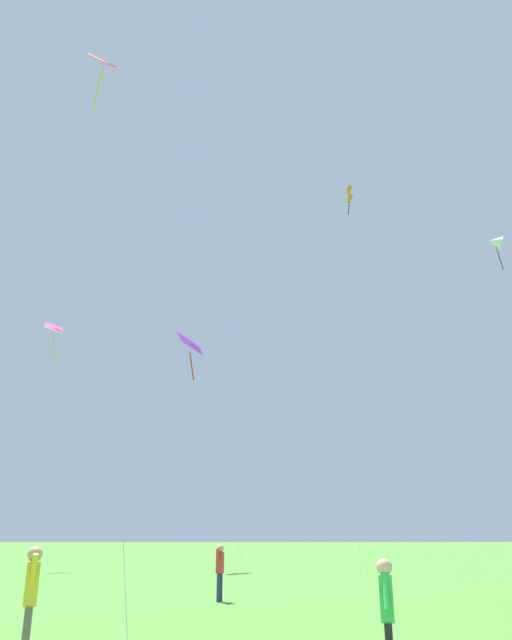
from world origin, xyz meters
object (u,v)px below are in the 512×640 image
(kite_purple_streamer, at_px, (191,351))
(person_far_back, at_px, (387,609))
(person_foreground_watcher, at_px, (31,593))
(kite_pink_low, at_px, (51,340))
(kite_white_distant, at_px, (496,242))
(person_in_blue_jacket, at_px, (220,567))
(kite_orange_box, at_px, (349,197))
(kite_red_high, at_px, (103,81))

(kite_purple_streamer, distance_m, person_far_back, 33.08)
(kite_purple_streamer, distance_m, person_foreground_watcher, 31.35)
(kite_purple_streamer, relative_size, kite_pink_low, 0.92)
(kite_pink_low, relative_size, kite_white_distant, 0.74)
(person_foreground_watcher, bearing_deg, kite_pink_low, 106.56)
(person_far_back, xyz_separation_m, person_in_blue_jacket, (-2.17, 10.86, 0.02))
(kite_orange_box, relative_size, person_far_back, 18.89)
(person_in_blue_jacket, bearing_deg, person_far_back, -78.69)
(kite_purple_streamer, height_order, person_foreground_watcher, kite_purple_streamer)
(kite_pink_low, height_order, person_far_back, kite_pink_low)
(kite_orange_box, bearing_deg, person_in_blue_jacket, -113.05)
(kite_purple_streamer, distance_m, kite_red_high, 21.30)
(kite_pink_low, xyz_separation_m, kite_orange_box, (21.73, 2.32, 13.22))
(kite_purple_streamer, height_order, kite_orange_box, kite_orange_box)
(kite_white_distant, xyz_separation_m, person_far_back, (-16.55, -28.63, -20.14))
(kite_orange_box, bearing_deg, kite_pink_low, -173.92)
(kite_purple_streamer, bearing_deg, kite_pink_low, 171.42)
(kite_orange_box, relative_size, person_in_blue_jacket, 18.40)
(kite_red_high, bearing_deg, person_foreground_watcher, -77.82)
(kite_red_high, xyz_separation_m, kite_orange_box, (14.45, 24.57, 10.36))
(kite_purple_streamer, xyz_separation_m, kite_white_distant, (20.88, -1.73, 7.73))
(kite_purple_streamer, height_order, kite_pink_low, kite_pink_low)
(kite_red_high, relative_size, kite_orange_box, 0.66)
(person_in_blue_jacket, bearing_deg, person_foreground_watcher, -106.83)
(kite_white_distant, height_order, person_foreground_watcher, kite_white_distant)
(person_in_blue_jacket, bearing_deg, kite_pink_low, 119.43)
(person_in_blue_jacket, distance_m, person_foreground_watcher, 9.74)
(kite_pink_low, bearing_deg, person_far_back, -66.26)
(kite_orange_box, height_order, person_foreground_watcher, kite_orange_box)
(kite_red_high, distance_m, person_foreground_watcher, 18.23)
(kite_purple_streamer, xyz_separation_m, kite_red_high, (-2.40, -20.79, 3.95))
(kite_pink_low, relative_size, kite_orange_box, 0.56)
(person_far_back, bearing_deg, kite_purple_streamer, 98.12)
(kite_white_distant, distance_m, person_foreground_watcher, 40.00)
(kite_purple_streamer, bearing_deg, kite_orange_box, 17.38)
(kite_purple_streamer, relative_size, kite_red_high, 0.77)
(kite_red_high, bearing_deg, kite_pink_low, 108.10)
(kite_purple_streamer, xyz_separation_m, kite_orange_box, (12.06, 3.78, 14.31))
(person_far_back, bearing_deg, person_foreground_watcher, 162.82)
(kite_red_high, height_order, person_far_back, kite_red_high)
(kite_red_high, xyz_separation_m, kite_pink_low, (-7.27, 22.25, -2.86))
(kite_pink_low, distance_m, person_in_blue_jacket, 27.58)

